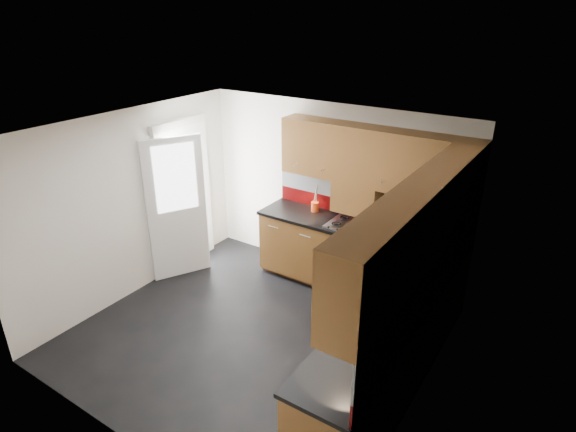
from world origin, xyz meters
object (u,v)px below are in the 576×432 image
Objects in this scene: toaster at (375,224)px; gas_hob at (350,225)px; food_processor at (435,254)px; utensil_pot at (315,205)px.

gas_hob is at bearing -166.76° from toaster.
food_processor is at bearing -17.98° from gas_hob.
food_processor reaches higher than toaster.
gas_hob is 1.26m from food_processor.
toaster reaches higher than gas_hob.
food_processor reaches higher than gas_hob.
toaster is (0.92, -0.10, -0.01)m from utensil_pot.
food_processor is at bearing -27.39° from toaster.
utensil_pot reaches higher than gas_hob.
utensil_pot is at bearing 162.87° from food_processor.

